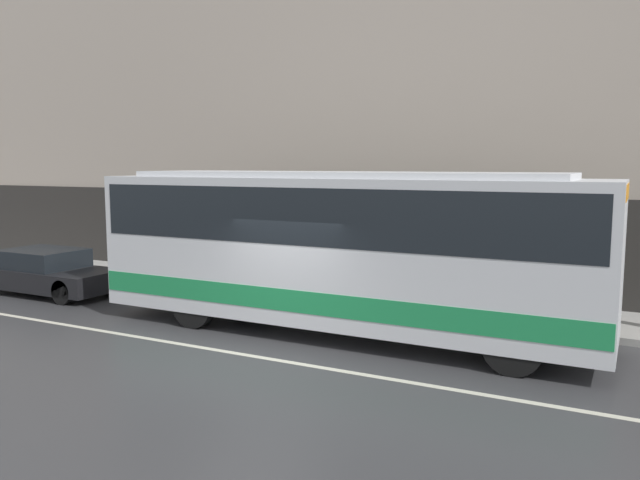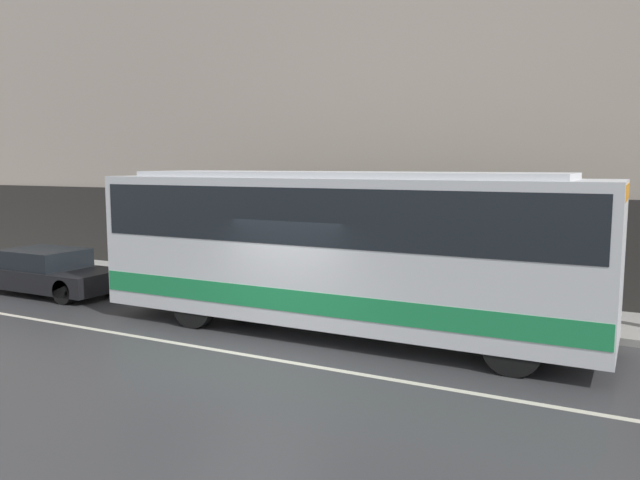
# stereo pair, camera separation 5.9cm
# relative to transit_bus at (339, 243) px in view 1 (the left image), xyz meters

# --- Properties ---
(ground_plane) EXTENTS (60.00, 60.00, 0.00)m
(ground_plane) POSITION_rel_transit_bus_xyz_m (-0.58, -2.24, -1.95)
(ground_plane) COLOR #38383A
(sidewalk) EXTENTS (60.00, 2.61, 0.15)m
(sidewalk) POSITION_rel_transit_bus_xyz_m (-0.58, 3.06, -1.87)
(sidewalk) COLOR #A09E99
(sidewalk) RESTS_ON ground_plane
(building_facade) EXTENTS (60.00, 0.35, 11.84)m
(building_facade) POSITION_rel_transit_bus_xyz_m (-0.58, 4.51, 3.77)
(building_facade) COLOR #B7A899
(building_facade) RESTS_ON ground_plane
(lane_stripe) EXTENTS (54.00, 0.14, 0.01)m
(lane_stripe) POSITION_rel_transit_bus_xyz_m (-0.58, -2.24, -1.95)
(lane_stripe) COLOR beige
(lane_stripe) RESTS_ON ground_plane
(transit_bus) EXTENTS (10.91, 2.50, 3.46)m
(transit_bus) POSITION_rel_transit_bus_xyz_m (0.00, 0.00, 0.00)
(transit_bus) COLOR silver
(transit_bus) RESTS_ON ground_plane
(sedan_dark_behind) EXTENTS (4.50, 1.82, 1.24)m
(sedan_dark_behind) POSITION_rel_transit_bus_xyz_m (-9.18, 0.00, -1.36)
(sedan_dark_behind) COLOR black
(sedan_dark_behind) RESTS_ON ground_plane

